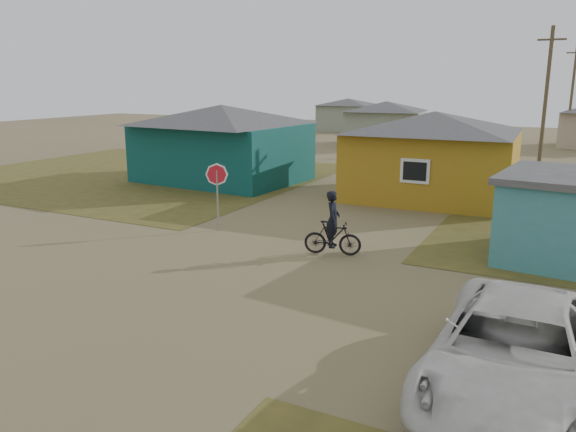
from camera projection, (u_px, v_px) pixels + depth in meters
name	position (u px, v px, depth m)	size (l,w,h in m)	color
ground	(208.00, 285.00, 14.68)	(120.00, 120.00, 0.00)	olive
grass_nw	(138.00, 174.00, 32.14)	(20.00, 18.00, 0.00)	brown
house_teal	(222.00, 142.00, 29.65)	(8.93, 7.08, 4.00)	#0B3E3C
house_yellow	(433.00, 154.00, 25.22)	(7.72, 6.76, 3.90)	#A57919
house_pale_west	(386.00, 123.00, 46.33)	(7.04, 6.15, 3.60)	gray
house_pale_north	(348.00, 114.00, 60.28)	(6.28, 5.81, 3.40)	gray
utility_pole_near	(545.00, 101.00, 29.87)	(1.40, 0.20, 8.00)	brown
utility_pole_far	(572.00, 95.00, 43.27)	(1.40, 0.20, 8.00)	brown
stop_sign	(217.00, 181.00, 19.60)	(0.79, 0.12, 2.42)	gray
cyclist	(333.00, 232.00, 17.09)	(1.82, 0.93, 1.98)	black
vehicle	(515.00, 353.00, 9.32)	(2.65, 5.75, 1.60)	silver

